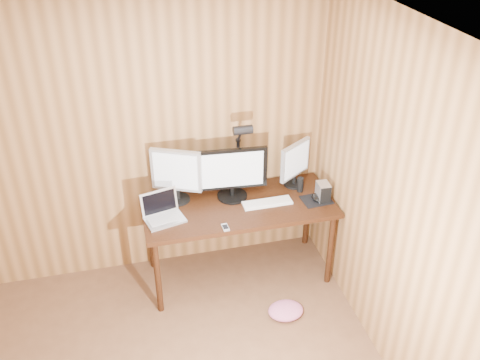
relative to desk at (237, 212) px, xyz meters
name	(u,v)px	position (x,y,z in m)	size (l,w,h in m)	color
room_shell	(135,322)	(-0.93, -1.70, 0.62)	(4.00, 4.00, 4.00)	brown
desk	(237,212)	(0.00, 0.00, 0.00)	(1.60, 0.70, 0.75)	black
monitor_center	(232,173)	(-0.02, 0.06, 0.36)	(0.59, 0.26, 0.46)	black
monitor_left	(176,174)	(-0.48, 0.11, 0.38)	(0.40, 0.21, 0.48)	black
monitor_right	(295,163)	(0.55, 0.12, 0.34)	(0.32, 0.23, 0.41)	black
laptop	(162,212)	(-0.64, -0.11, 0.18)	(0.35, 0.30, 0.22)	silver
keyboard	(267,203)	(0.24, -0.12, 0.13)	(0.42, 0.13, 0.02)	white
mousepad	(316,200)	(0.66, -0.16, 0.12)	(0.24, 0.20, 0.00)	black
mouse	(317,198)	(0.66, -0.16, 0.15)	(0.07, 0.12, 0.04)	black
hard_drive	(323,192)	(0.71, -0.17, 0.20)	(0.10, 0.15, 0.15)	silver
phone	(225,227)	(-0.18, -0.37, 0.13)	(0.05, 0.10, 0.01)	silver
speaker	(300,185)	(0.57, 0.01, 0.19)	(0.05, 0.05, 0.13)	black
desk_lamp	(241,146)	(0.07, 0.15, 0.55)	(0.16, 0.23, 0.69)	black
fabric_pile	(286,311)	(0.25, -0.67, -0.58)	(0.29, 0.24, 0.09)	#C55F89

